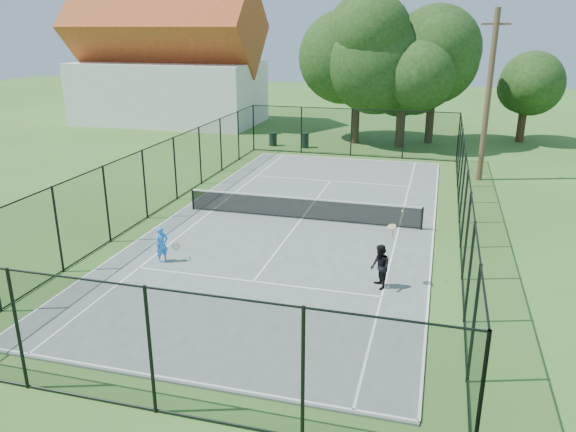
% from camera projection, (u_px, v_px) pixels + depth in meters
% --- Properties ---
extents(ground, '(120.00, 120.00, 0.00)m').
position_uv_depth(ground, '(301.00, 220.00, 23.95)').
color(ground, '#3A5C1F').
extents(tennis_court, '(11.00, 24.00, 0.06)m').
position_uv_depth(tennis_court, '(301.00, 220.00, 23.94)').
color(tennis_court, '#58675E').
rests_on(tennis_court, ground).
extents(tennis_net, '(10.08, 0.08, 0.95)m').
position_uv_depth(tennis_net, '(301.00, 207.00, 23.76)').
color(tennis_net, black).
rests_on(tennis_net, tennis_court).
extents(fence, '(13.10, 26.10, 3.00)m').
position_uv_depth(fence, '(302.00, 187.00, 23.46)').
color(fence, black).
rests_on(fence, ground).
extents(tree_near_left, '(7.20, 7.20, 9.38)m').
position_uv_depth(tree_near_left, '(358.00, 59.00, 37.87)').
color(tree_near_left, '#332114').
rests_on(tree_near_left, ground).
extents(tree_near_mid, '(6.07, 6.07, 7.94)m').
position_uv_depth(tree_near_mid, '(403.00, 74.00, 36.88)').
color(tree_near_mid, '#332114').
rests_on(tree_near_mid, ground).
extents(tree_near_right, '(6.35, 6.35, 8.77)m').
position_uv_depth(tree_near_right, '(435.00, 61.00, 38.09)').
color(tree_near_right, '#332114').
rests_on(tree_near_right, ground).
extents(tree_far_right, '(4.59, 4.59, 6.07)m').
position_uv_depth(tree_far_right, '(526.00, 88.00, 38.97)').
color(tree_far_right, '#332114').
rests_on(tree_far_right, ground).
extents(building, '(15.30, 8.15, 11.87)m').
position_uv_depth(building, '(168.00, 63.00, 46.69)').
color(building, silver).
rests_on(building, ground).
extents(trash_bin_left, '(0.58, 0.58, 0.91)m').
position_uv_depth(trash_bin_left, '(273.00, 139.00, 38.72)').
color(trash_bin_left, black).
rests_on(trash_bin_left, ground).
extents(trash_bin_right, '(0.58, 0.58, 1.02)m').
position_uv_depth(trash_bin_right, '(305.00, 140.00, 38.04)').
color(trash_bin_right, black).
rests_on(trash_bin_right, ground).
extents(utility_pole, '(1.40, 0.30, 8.75)m').
position_uv_depth(utility_pole, '(488.00, 96.00, 28.84)').
color(utility_pole, '#4C3823').
rests_on(utility_pole, ground).
extents(player_blue, '(0.84, 0.55, 1.26)m').
position_uv_depth(player_blue, '(162.00, 245.00, 19.44)').
color(player_blue, '#1C84F6').
rests_on(player_blue, tennis_court).
extents(player_black, '(0.96, 1.15, 2.40)m').
position_uv_depth(player_black, '(380.00, 267.00, 17.43)').
color(player_black, black).
rests_on(player_black, tennis_court).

